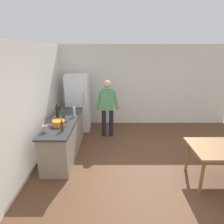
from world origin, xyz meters
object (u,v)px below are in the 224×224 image
(bottle_wine_dark, at_px, (56,112))
(cooking_pot, at_px, (58,123))
(bottle_water_clear, at_px, (73,112))
(refrigerator, at_px, (77,103))
(bottle_wine_green, at_px, (62,115))
(person, at_px, (107,105))
(bottle_beer_brown, at_px, (61,126))
(utensil_jar, at_px, (44,128))

(bottle_wine_dark, bearing_deg, cooking_pot, -72.62)
(bottle_water_clear, bearing_deg, refrigerator, 95.32)
(bottle_wine_dark, bearing_deg, bottle_wine_green, -52.05)
(refrigerator, bearing_deg, bottle_wine_dark, -101.56)
(person, height_order, bottle_wine_green, person)
(bottle_wine_green, bearing_deg, bottle_wine_dark, 127.95)
(person, bearing_deg, bottle_wine_green, -132.22)
(bottle_beer_brown, bearing_deg, refrigerator, 90.99)
(bottle_beer_brown, bearing_deg, bottle_wine_dark, 110.91)
(cooking_pot, height_order, utensil_jar, utensil_jar)
(cooking_pot, height_order, bottle_wine_dark, bottle_wine_dark)
(bottle_water_clear, bearing_deg, bottle_beer_brown, -95.13)
(bottle_beer_brown, bearing_deg, cooking_pot, 116.97)
(bottle_beer_brown, bearing_deg, utensil_jar, -172.18)
(cooking_pot, distance_m, bottle_beer_brown, 0.34)
(person, relative_size, bottle_water_clear, 5.67)
(utensil_jar, bearing_deg, bottle_water_clear, 66.73)
(bottle_beer_brown, bearing_deg, bottle_wine_green, 100.86)
(bottle_water_clear, bearing_deg, cooking_pot, -110.45)
(bottle_beer_brown, xyz_separation_m, bottle_wine_green, (-0.11, 0.58, 0.04))
(person, xyz_separation_m, bottle_water_clear, (-0.83, -0.77, 0.05))
(utensil_jar, xyz_separation_m, bottle_wine_green, (0.23, 0.62, 0.07))
(person, distance_m, cooking_pot, 1.76)
(utensil_jar, distance_m, bottle_water_clear, 1.07)
(utensil_jar, height_order, bottle_wine_dark, bottle_wine_dark)
(person, bearing_deg, bottle_beer_brown, -118.14)
(person, xyz_separation_m, cooking_pot, (-1.06, -1.40, -0.02))
(cooking_pot, bearing_deg, utensil_jar, -118.13)
(cooking_pot, relative_size, utensil_jar, 1.25)
(bottle_beer_brown, distance_m, bottle_wine_green, 0.59)
(refrigerator, relative_size, cooking_pot, 4.50)
(bottle_wine_green, bearing_deg, refrigerator, 87.55)
(utensil_jar, distance_m, bottle_wine_dark, 0.90)
(refrigerator, bearing_deg, bottle_wine_green, -92.45)
(cooking_pot, bearing_deg, bottle_water_clear, 69.55)
(utensil_jar, relative_size, bottle_wine_green, 0.94)
(bottle_wine_dark, bearing_deg, person, 34.50)
(refrigerator, bearing_deg, bottle_beer_brown, -89.01)
(person, xyz_separation_m, utensil_jar, (-1.25, -1.75, 0.00))
(cooking_pot, xyz_separation_m, bottle_wine_green, (0.04, 0.28, 0.09))
(refrigerator, height_order, bottle_wine_dark, refrigerator)
(bottle_wine_dark, bearing_deg, utensil_jar, -90.82)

